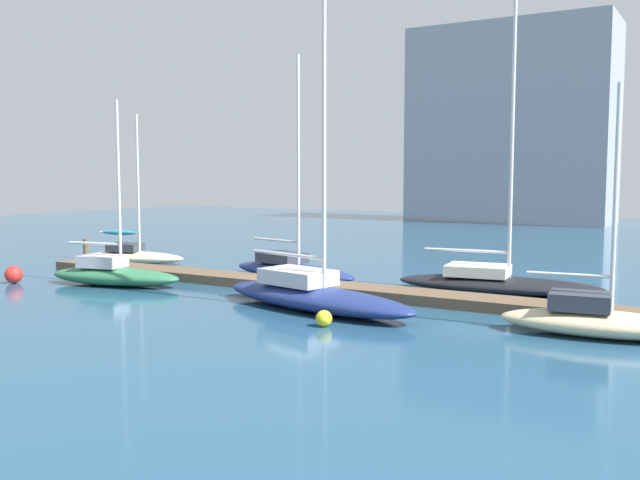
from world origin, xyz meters
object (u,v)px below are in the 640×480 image
Objects in this scene: sailboat_4 at (496,281)px; harbor_building_distant at (511,125)px; sailboat_1 at (113,273)px; mooring_buoy_red at (14,275)px; sailboat_3 at (313,293)px; sailboat_0 at (134,254)px; mooring_buoy_yellow at (324,318)px; sailboat_2 at (292,268)px; sailboat_5 at (598,319)px.

sailboat_4 is 47.38m from harbor_building_distant.
sailboat_1 is 0.40× the size of harbor_building_distant.
sailboat_1 is 10.31× the size of mooring_buoy_red.
sailboat_4 is at bearing 68.79° from sailboat_3.
sailboat_0 is at bearing 116.78° from sailboat_1.
sailboat_0 is 7.94m from sailboat_1.
harbor_building_distant is (-7.18, 51.87, 9.47)m from sailboat_3.
sailboat_4 is 9.79m from mooring_buoy_yellow.
sailboat_3 is at bearing -13.78° from sailboat_1.
sailboat_3 is (4.79, -5.96, 0.10)m from sailboat_2.
sailboat_0 is 15.18× the size of mooring_buoy_yellow.
sailboat_2 is at bearing -87.02° from harbor_building_distant.
sailboat_0 is 19.52m from mooring_buoy_yellow.
sailboat_4 reaches higher than sailboat_0.
sailboat_0 is at bearing 170.41° from sailboat_3.
mooring_buoy_red is at bearing -99.57° from sailboat_0.
sailboat_3 is at bearing -39.44° from sailboat_2.
sailboat_1 is 4.81m from mooring_buoy_red.
sailboat_3 is at bearing 6.06° from mooring_buoy_red.
sailboat_2 is (5.83, 5.70, -0.01)m from sailboat_1.
sailboat_3 reaches higher than mooring_buoy_yellow.
harbor_building_distant is at bearing 104.75° from sailboat_2.
sailboat_2 is 12.75m from mooring_buoy_red.
sailboat_0 is at bearing -170.66° from sailboat_2.
sailboat_1 is (5.02, -6.16, 0.03)m from sailboat_0.
mooring_buoy_red is (-19.78, -8.62, -0.13)m from sailboat_4.
harbor_building_distant is (-11.91, 44.84, 9.57)m from sailboat_4.
sailboat_2 is at bearing 31.99° from sailboat_1.
mooring_buoy_red is at bearing -131.87° from sailboat_2.
sailboat_3 is at bearing 128.03° from mooring_buoy_yellow.
sailboat_2 is 7.65m from sailboat_3.
harbor_building_distant reaches higher than sailboat_0.
mooring_buoy_yellow is (-2.91, -9.35, -0.25)m from sailboat_4.
sailboat_5 is at bearing -71.67° from harbor_building_distant.
mooring_buoy_red is (-4.44, -1.86, -0.14)m from sailboat_1.
sailboat_2 is at bearing 153.66° from sailboat_5.
sailboat_1 is at bearing 174.74° from sailboat_5.
sailboat_3 is at bearing -131.44° from sailboat_4.
sailboat_5 is at bearing 5.45° from mooring_buoy_red.
harbor_building_distant reaches higher than sailboat_3.
sailboat_2 is 9.58m from sailboat_4.
sailboat_2 is (10.84, -0.46, 0.02)m from sailboat_0.
sailboat_2 reaches higher than mooring_buoy_yellow.
sailboat_5 is 24.92m from mooring_buoy_red.
mooring_buoy_yellow is (16.87, -0.73, -0.13)m from mooring_buoy_red.
sailboat_1 is 1.07× the size of sailboat_5.
sailboat_5 reaches higher than mooring_buoy_yellow.
mooring_buoy_red is (-10.26, -7.56, -0.13)m from sailboat_2.
harbor_building_distant is at bearing 99.43° from mooring_buoy_yellow.
sailboat_1 is 52.60m from harbor_building_distant.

